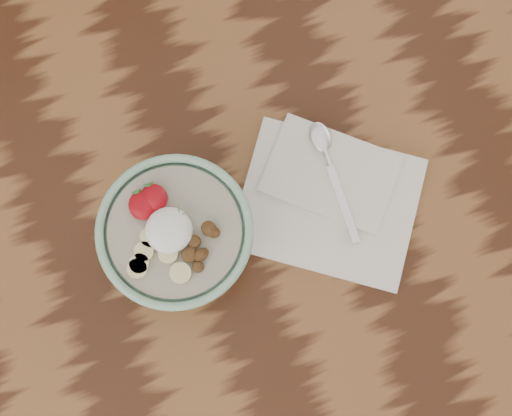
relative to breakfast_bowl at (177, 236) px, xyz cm
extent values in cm
cube|color=#381B0E|center=(5.23, 5.26, -9.05)|extent=(160.00, 90.00, 4.00)
cylinder|color=#88B79C|center=(0.04, -0.02, -6.40)|extent=(9.12, 9.12, 1.30)
torus|color=#88B79C|center=(0.04, -0.02, 4.24)|extent=(20.73, 20.73, 1.19)
cylinder|color=#B4AD95|center=(0.04, -0.02, 3.59)|extent=(17.58, 17.58, 1.09)
ellipsoid|color=white|center=(-0.51, 0.13, 5.31)|extent=(6.16, 6.16, 3.39)
ellipsoid|color=#970710|center=(-2.60, 4.49, 5.12)|extent=(3.60, 3.96, 1.98)
cone|color=#286623|center=(-2.60, 6.11, 5.42)|extent=(1.40, 1.03, 1.52)
ellipsoid|color=#970710|center=(-0.85, 4.87, 5.10)|extent=(3.52, 3.87, 1.94)
cone|color=#286623|center=(-0.85, 6.45, 5.40)|extent=(1.40, 1.03, 1.52)
cylinder|color=beige|center=(-1.71, -2.56, 4.53)|extent=(2.62, 2.62, 0.70)
cylinder|color=beige|center=(-1.09, -5.48, 4.53)|extent=(2.81, 2.81, 0.70)
cylinder|color=beige|center=(-5.58, -2.39, 4.53)|extent=(2.62, 2.62, 0.70)
cylinder|color=beige|center=(-3.06, 0.32, 4.53)|extent=(2.74, 2.74, 0.70)
cylinder|color=beige|center=(-6.07, -2.91, 4.53)|extent=(2.63, 2.63, 0.70)
cylinder|color=beige|center=(-4.51, -1.15, 4.53)|extent=(2.61, 2.61, 0.70)
ellipsoid|color=#543618|center=(1.29, -5.57, 4.70)|extent=(1.81, 1.89, 1.16)
ellipsoid|color=#543618|center=(0.87, -3.71, 4.84)|extent=(2.48, 2.47, 1.12)
ellipsoid|color=#543618|center=(4.33, -1.49, 4.88)|extent=(2.74, 2.82, 1.53)
ellipsoid|color=#543618|center=(1.95, -2.37, 4.76)|extent=(1.98, 1.95, 1.32)
ellipsoid|color=#543618|center=(4.79, -2.21, 4.69)|extent=(1.96, 1.88, 1.26)
ellipsoid|color=#543618|center=(2.24, -4.27, 4.88)|extent=(2.47, 2.06, 1.40)
ellipsoid|color=#543618|center=(0.73, -3.88, 4.76)|extent=(1.95, 1.83, 1.30)
cylinder|color=#5D923E|center=(-0.64, -0.61, 6.13)|extent=(1.19, 0.86, 0.22)
cylinder|color=#5D923E|center=(-0.53, -1.39, 6.13)|extent=(0.96, 1.47, 0.24)
cylinder|color=#5D923E|center=(-2.14, 0.55, 6.13)|extent=(0.63, 1.87, 0.25)
cylinder|color=#5D923E|center=(2.20, 1.35, 6.13)|extent=(1.40, 0.69, 0.23)
cylinder|color=#5D923E|center=(-0.16, -0.68, 6.13)|extent=(0.48, 1.34, 0.23)
cylinder|color=#5D923E|center=(-0.26, -1.01, 6.13)|extent=(1.50, 0.21, 0.23)
cylinder|color=#5D923E|center=(1.60, 1.71, 6.13)|extent=(0.47, 1.66, 0.24)
cylinder|color=#5D923E|center=(-1.33, 0.19, 6.13)|extent=(1.77, 0.47, 0.24)
cylinder|color=#5D923E|center=(1.09, 0.30, 6.13)|extent=(1.25, 0.74, 0.23)
cylinder|color=#5D923E|center=(-2.24, 1.47, 6.13)|extent=(0.31, 1.12, 0.22)
cylinder|color=#5D923E|center=(0.93, -0.74, 6.13)|extent=(0.24, 1.18, 0.22)
cylinder|color=#5D923E|center=(1.18, -0.49, 6.13)|extent=(1.61, 0.76, 0.24)
cube|color=white|center=(21.92, -2.50, -6.57)|extent=(32.35, 31.40, 0.97)
cube|color=white|center=(23.86, 1.37, -5.79)|extent=(22.05, 21.76, 0.58)
cube|color=silver|center=(23.64, -3.52, -5.32)|extent=(1.94, 11.96, 0.36)
cylinder|color=silver|center=(24.15, 3.98, -5.14)|extent=(0.93, 3.15, 0.73)
ellipsoid|color=silver|center=(24.35, 6.95, -5.01)|extent=(3.48, 4.96, 0.99)
camera|label=1|loc=(4.67, -17.17, 95.64)|focal=50.00mm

